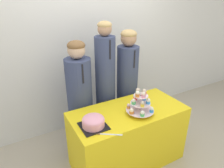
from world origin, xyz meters
TOP-DOWN VIEW (x-y plane):
  - wall_back at (0.00, 1.36)m, footprint 9.00×0.06m
  - table at (0.00, 0.30)m, footprint 1.29×0.61m
  - round_cake at (-0.46, 0.22)m, footprint 0.25×0.25m
  - cake_knife at (-0.45, 0.09)m, footprint 0.26×0.18m
  - cupcake_stand at (0.07, 0.20)m, footprint 0.30×0.30m
  - student_0 at (-0.38, 0.81)m, footprint 0.30×0.31m
  - student_1 at (-0.03, 0.81)m, footprint 0.25×0.26m
  - student_2 at (0.30, 0.81)m, footprint 0.28×0.29m

SIDE VIEW (x-z plane):
  - table at x=0.00m, z-range 0.00..0.72m
  - student_0 at x=-0.38m, z-range -0.03..1.40m
  - cake_knife at x=-0.45m, z-range 0.71..0.72m
  - student_2 at x=0.30m, z-range -0.02..1.48m
  - round_cake at x=-0.46m, z-range 0.72..0.84m
  - student_1 at x=-0.03m, z-range -0.03..1.59m
  - cupcake_stand at x=0.07m, z-range 0.71..0.99m
  - wall_back at x=0.00m, z-range 0.00..2.70m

